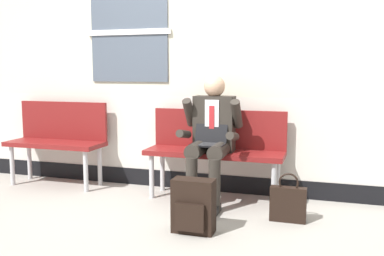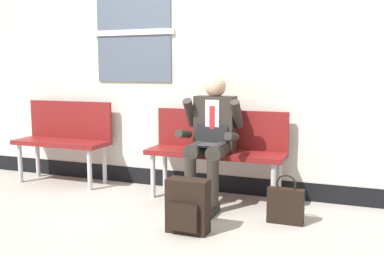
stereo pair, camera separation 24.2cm
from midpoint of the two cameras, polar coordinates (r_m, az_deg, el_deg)
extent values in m
plane|color=#9E9991|center=(4.23, -1.46, -10.34)|extent=(18.00, 18.00, 0.00)
cube|color=beige|center=(4.76, 1.98, 14.99)|extent=(6.47, 0.12, 1.78)
cube|color=beige|center=(4.77, 1.91, -0.80)|extent=(6.47, 0.12, 0.84)
cube|color=black|center=(4.87, 1.88, -6.79)|extent=(6.47, 0.14, 0.19)
cube|color=#4C5666|center=(4.95, -6.32, 12.37)|extent=(0.91, 0.02, 1.08)
cube|color=silver|center=(4.94, -6.37, 12.38)|extent=(0.99, 0.03, 0.06)
cube|color=maroon|center=(4.36, 4.62, -3.35)|extent=(1.40, 0.42, 0.05)
cube|color=maroon|center=(4.50, 5.30, -0.15)|extent=(1.40, 0.04, 0.40)
cylinder|color=#B7B7BC|center=(4.49, -3.61, -6.31)|extent=(0.05, 0.05, 0.45)
cylinder|color=#B7B7BC|center=(4.75, -2.10, -5.51)|extent=(0.05, 0.05, 0.45)
cylinder|color=#B7B7BC|center=(4.14, 12.30, -7.64)|extent=(0.05, 0.05, 0.45)
cylinder|color=#B7B7BC|center=(4.43, 12.89, -6.66)|extent=(0.05, 0.05, 0.45)
cube|color=maroon|center=(5.19, -15.54, -1.86)|extent=(1.12, 0.42, 0.05)
cube|color=maroon|center=(5.30, -14.48, 1.05)|extent=(1.12, 0.04, 0.44)
cylinder|color=#B7B7BC|center=(5.42, -20.47, -4.37)|extent=(0.05, 0.05, 0.45)
cylinder|color=#B7B7BC|center=(5.64, -18.46, -3.82)|extent=(0.05, 0.05, 0.45)
cylinder|color=#B7B7BC|center=(4.85, -11.92, -5.41)|extent=(0.05, 0.05, 0.45)
cylinder|color=#B7B7BC|center=(5.10, -10.09, -4.73)|extent=(0.05, 0.05, 0.45)
cylinder|color=#2D2823|center=(4.18, 2.37, -2.83)|extent=(0.15, 0.40, 0.15)
cylinder|color=#2D2823|center=(4.07, 1.49, -7.38)|extent=(0.11, 0.11, 0.50)
cube|color=black|center=(4.08, 1.20, -10.51)|extent=(0.10, 0.26, 0.07)
cylinder|color=#2D2823|center=(4.12, 5.28, -3.01)|extent=(0.15, 0.40, 0.15)
cylinder|color=#2D2823|center=(4.01, 4.49, -7.64)|extent=(0.11, 0.11, 0.50)
cube|color=black|center=(4.01, 4.21, -10.83)|extent=(0.10, 0.26, 0.07)
cube|color=#2D2823|center=(4.31, 4.66, 0.56)|extent=(0.40, 0.18, 0.55)
cube|color=silver|center=(4.22, 4.31, 1.09)|extent=(0.14, 0.01, 0.39)
cube|color=#B22328|center=(4.21, 4.28, 0.68)|extent=(0.05, 0.01, 0.33)
sphere|color=tan|center=(4.28, 4.72, 5.47)|extent=(0.21, 0.21, 0.21)
cylinder|color=#2D2823|center=(4.31, 1.35, 2.05)|extent=(0.09, 0.25, 0.30)
cylinder|color=#2D2823|center=(4.17, 0.56, -0.79)|extent=(0.08, 0.27, 0.12)
cylinder|color=#2D2823|center=(4.17, 7.58, 1.81)|extent=(0.09, 0.25, 0.30)
cylinder|color=#2D2823|center=(4.03, 6.97, -1.14)|extent=(0.08, 0.27, 0.12)
cube|color=black|center=(4.11, 3.70, -2.24)|extent=(0.32, 0.22, 0.02)
cube|color=black|center=(4.22, 4.24, -0.48)|extent=(0.32, 0.08, 0.21)
cube|color=black|center=(3.54, 1.46, -10.19)|extent=(0.34, 0.16, 0.44)
cube|color=black|center=(3.47, 0.88, -11.71)|extent=(0.24, 0.04, 0.22)
cube|color=black|center=(3.86, 13.98, -9.94)|extent=(0.31, 0.09, 0.30)
torus|color=black|center=(3.81, 14.07, -7.18)|extent=(0.17, 0.02, 0.17)
camera|label=1|loc=(0.12, -88.34, 0.22)|focal=40.59mm
camera|label=2|loc=(0.12, 91.66, -0.22)|focal=40.59mm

